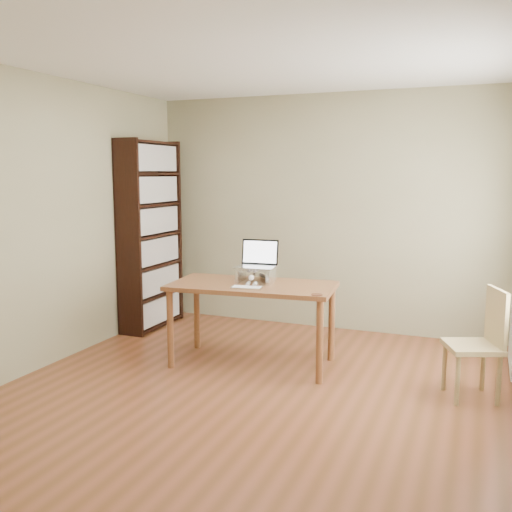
{
  "coord_description": "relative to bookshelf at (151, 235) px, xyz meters",
  "views": [
    {
      "loc": [
        1.64,
        -3.91,
        1.74
      ],
      "look_at": [
        -0.23,
        0.74,
        1.01
      ],
      "focal_mm": 40.0,
      "sensor_mm": 36.0,
      "label": 1
    }
  ],
  "objects": [
    {
      "name": "room",
      "position": [
        1.86,
        -1.54,
        0.25
      ],
      "size": [
        4.04,
        4.54,
        2.64
      ],
      "color": "brown",
      "rests_on": "ground"
    },
    {
      "name": "bookshelf",
      "position": [
        0.0,
        0.0,
        0.0
      ],
      "size": [
        0.3,
        0.9,
        2.1
      ],
      "color": "black",
      "rests_on": "ground"
    },
    {
      "name": "laptop_stand",
      "position": [
        1.56,
        -0.71,
        -0.22
      ],
      "size": [
        0.32,
        0.25,
        0.13
      ],
      "rotation": [
        0.0,
        0.0,
        0.09
      ],
      "color": "silver",
      "rests_on": "desk"
    },
    {
      "name": "laptop",
      "position": [
        1.56,
        -0.65,
        -0.11
      ],
      "size": [
        0.37,
        0.32,
        0.25
      ],
      "rotation": [
        0.0,
        0.0,
        0.09
      ],
      "color": "silver",
      "rests_on": "laptop_stand"
    },
    {
      "name": "cat",
      "position": [
        1.54,
        -0.68,
        -0.23
      ],
      "size": [
        0.26,
        0.49,
        0.16
      ],
      "rotation": [
        0.0,
        0.0,
        0.26
      ],
      "color": "#4A403A",
      "rests_on": "desk"
    },
    {
      "name": "desk",
      "position": [
        1.56,
        -0.79,
        -0.39
      ],
      "size": [
        1.53,
        0.87,
        0.75
      ],
      "rotation": [
        0.0,
        0.0,
        0.09
      ],
      "color": "brown",
      "rests_on": "ground"
    },
    {
      "name": "keyboard",
      "position": [
        1.59,
        -1.01,
        -0.29
      ],
      "size": [
        0.28,
        0.16,
        0.02
      ],
      "rotation": [
        0.0,
        0.0,
        0.17
      ],
      "color": "silver",
      "rests_on": "desk"
    },
    {
      "name": "coaster",
      "position": [
        2.23,
        -1.03,
        -0.3
      ],
      "size": [
        0.09,
        0.09,
        0.01
      ],
      "primitive_type": "cylinder",
      "color": "brown",
      "rests_on": "desk"
    },
    {
      "name": "chair",
      "position": [
        3.5,
        -0.89,
        -0.58
      ],
      "size": [
        0.5,
        0.5,
        0.87
      ],
      "rotation": [
        0.0,
        0.0,
        0.37
      ],
      "color": "tan",
      "rests_on": "ground"
    }
  ]
}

